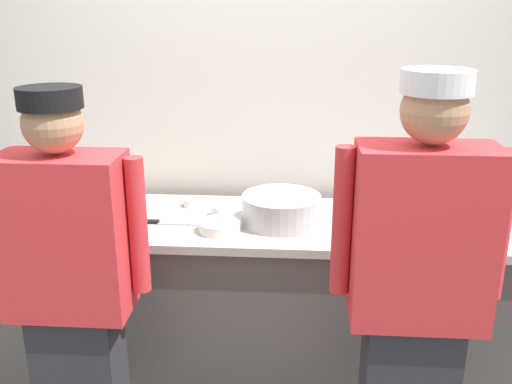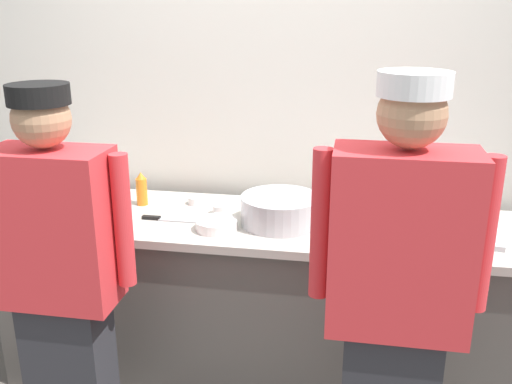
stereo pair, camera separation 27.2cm
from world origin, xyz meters
name	(u,v)px [view 1 (the left image)]	position (x,y,z in m)	size (l,w,h in m)	color
wall_back	(264,83)	(0.00, 0.84, 1.48)	(4.03, 0.10, 2.95)	silver
prep_counter	(257,300)	(0.00, 0.37, 0.44)	(2.57, 0.69, 0.88)	#56514C
chef_near_left	(72,288)	(-0.65, -0.34, 0.86)	(0.59, 0.24, 1.62)	#2D2D33
chef_center	(416,294)	(0.61, -0.37, 0.90)	(0.61, 0.24, 1.69)	#2D2D33
plate_stack_front	(219,226)	(-0.16, 0.20, 0.91)	(0.19, 0.19, 0.05)	white
mixing_bowl_steel	(281,209)	(0.12, 0.33, 0.95)	(0.38, 0.38, 0.14)	#B7BABF
sheet_tray	(439,222)	(0.86, 0.36, 0.90)	(0.52, 0.32, 0.02)	#B7BABF
squeeze_bottle_primary	(135,193)	(-0.63, 0.48, 0.97)	(0.06, 0.06, 0.18)	orange
ramekin_orange_sauce	(219,210)	(-0.19, 0.41, 0.91)	(0.08, 0.08, 0.05)	white
ramekin_red_sauce	(191,202)	(-0.36, 0.53, 0.90)	(0.08, 0.08, 0.04)	white
ramekin_green_sauce	(63,209)	(-0.98, 0.39, 0.90)	(0.10, 0.10, 0.04)	white
ramekin_yellow_sauce	(96,220)	(-0.76, 0.24, 0.91)	(0.08, 0.08, 0.05)	white
deli_cup	(102,201)	(-0.80, 0.45, 0.93)	(0.09, 0.09, 0.09)	white
chefs_knife	(164,222)	(-0.44, 0.28, 0.89)	(0.28, 0.03, 0.02)	#B7BABF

